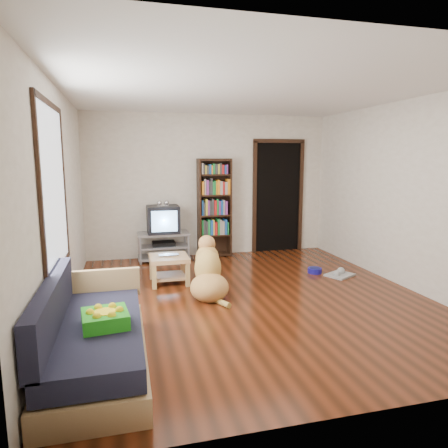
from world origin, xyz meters
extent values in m
plane|color=#56220E|center=(0.00, 0.00, 0.00)|extent=(5.00, 5.00, 0.00)
plane|color=white|center=(0.00, 0.00, 2.60)|extent=(5.00, 5.00, 0.00)
plane|color=silver|center=(0.00, 2.50, 1.30)|extent=(4.50, 0.00, 4.50)
plane|color=silver|center=(0.00, -2.50, 1.30)|extent=(4.50, 0.00, 4.50)
plane|color=silver|center=(-2.25, 0.00, 1.30)|extent=(0.00, 5.00, 5.00)
plane|color=silver|center=(2.25, 0.00, 1.30)|extent=(0.00, 5.00, 5.00)
cube|color=#1D9E1D|center=(-1.75, -1.48, 0.48)|extent=(0.41, 0.41, 0.12)
imported|color=silver|center=(-0.96, 0.86, 0.41)|extent=(0.29, 0.18, 0.02)
cylinder|color=navy|center=(1.34, 0.84, 0.04)|extent=(0.22, 0.22, 0.08)
cube|color=#989898|center=(1.64, 0.59, 0.01)|extent=(0.50, 0.47, 0.03)
cube|color=white|center=(-2.23, -0.50, 1.50)|extent=(0.02, 1.30, 1.60)
cube|color=black|center=(-2.23, -0.50, 2.32)|extent=(0.03, 1.42, 0.06)
cube|color=black|center=(-2.23, -0.50, 0.68)|extent=(0.03, 1.42, 0.06)
cube|color=black|center=(-2.23, -1.20, 1.50)|extent=(0.03, 0.06, 1.70)
cube|color=black|center=(-2.23, 0.20, 1.50)|extent=(0.03, 0.06, 1.70)
cube|color=black|center=(1.35, 2.48, 1.05)|extent=(0.90, 0.02, 2.10)
cube|color=black|center=(0.87, 2.47, 1.05)|extent=(0.07, 0.05, 2.14)
cube|color=black|center=(1.83, 2.47, 1.05)|extent=(0.07, 0.05, 2.14)
cube|color=black|center=(1.35, 2.47, 2.13)|extent=(1.03, 0.05, 0.07)
cube|color=#99999E|center=(-0.90, 2.25, 0.48)|extent=(0.90, 0.45, 0.04)
cube|color=#99999E|center=(-0.90, 2.25, 0.25)|extent=(0.86, 0.42, 0.03)
cube|color=#99999E|center=(-0.90, 2.25, 0.06)|extent=(0.90, 0.45, 0.04)
cylinder|color=#99999E|center=(-1.32, 2.05, 0.25)|extent=(0.04, 0.04, 0.50)
cylinder|color=#99999E|center=(-0.48, 2.05, 0.25)|extent=(0.04, 0.04, 0.50)
cylinder|color=#99999E|center=(-1.32, 2.45, 0.25)|extent=(0.04, 0.04, 0.50)
cylinder|color=#99999E|center=(-0.48, 2.45, 0.25)|extent=(0.04, 0.04, 0.50)
cube|color=black|center=(-0.90, 2.25, 0.30)|extent=(0.40, 0.30, 0.07)
cube|color=black|center=(-0.90, 2.25, 0.74)|extent=(0.55, 0.48, 0.48)
cube|color=black|center=(-0.90, 2.45, 0.74)|extent=(0.40, 0.14, 0.36)
cube|color=#8CBFF2|center=(-0.90, 2.00, 0.74)|extent=(0.44, 0.02, 0.36)
cube|color=silver|center=(-0.90, 2.20, 0.99)|extent=(0.20, 0.07, 0.02)
sphere|color=silver|center=(-0.96, 2.20, 1.04)|extent=(0.09, 0.09, 0.09)
sphere|color=silver|center=(-0.84, 2.20, 1.04)|extent=(0.09, 0.09, 0.09)
cube|color=black|center=(-0.23, 2.34, 0.90)|extent=(0.03, 0.30, 1.80)
cube|color=black|center=(0.34, 2.34, 0.90)|extent=(0.03, 0.30, 1.80)
cube|color=black|center=(0.05, 2.48, 0.90)|extent=(0.60, 0.02, 1.80)
cube|color=black|center=(0.05, 2.34, 0.03)|extent=(0.56, 0.28, 0.02)
cube|color=black|center=(0.05, 2.34, 0.40)|extent=(0.56, 0.28, 0.03)
cube|color=black|center=(0.05, 2.34, 0.77)|extent=(0.56, 0.28, 0.02)
cube|color=black|center=(0.05, 2.34, 1.14)|extent=(0.56, 0.28, 0.02)
cube|color=black|center=(0.05, 2.34, 1.51)|extent=(0.56, 0.28, 0.02)
cube|color=black|center=(0.05, 2.34, 1.77)|extent=(0.56, 0.28, 0.02)
cube|color=tan|center=(-1.83, -1.40, 0.11)|extent=(0.80, 1.80, 0.22)
cube|color=#1E1E2D|center=(-1.83, -1.40, 0.33)|extent=(0.74, 1.74, 0.18)
cube|color=#1E1E2D|center=(-2.17, -1.40, 0.60)|extent=(0.12, 1.74, 0.40)
cube|color=tan|center=(-1.83, -0.54, 0.50)|extent=(0.80, 0.06, 0.30)
cube|color=tan|center=(-0.96, 0.89, 0.37)|extent=(0.55, 0.55, 0.06)
cube|color=tan|center=(-0.96, 0.89, 0.10)|extent=(0.45, 0.45, 0.03)
cube|color=tan|center=(-1.19, 0.66, 0.17)|extent=(0.06, 0.06, 0.34)
cube|color=tan|center=(-0.72, 0.66, 0.17)|extent=(0.06, 0.06, 0.34)
cube|color=tan|center=(-1.19, 1.13, 0.17)|extent=(0.06, 0.06, 0.34)
cube|color=tan|center=(-0.72, 1.13, 0.17)|extent=(0.06, 0.06, 0.34)
ellipsoid|color=tan|center=(-0.53, 0.08, 0.15)|extent=(0.56, 0.60, 0.37)
ellipsoid|color=tan|center=(-0.51, 0.27, 0.36)|extent=(0.40, 0.43, 0.49)
ellipsoid|color=tan|center=(-0.50, 0.37, 0.47)|extent=(0.35, 0.32, 0.35)
ellipsoid|color=tan|center=(-0.49, 0.43, 0.66)|extent=(0.26, 0.28, 0.22)
ellipsoid|color=tan|center=(-0.48, 0.55, 0.64)|extent=(0.12, 0.20, 0.09)
sphere|color=black|center=(-0.47, 0.64, 0.64)|extent=(0.04, 0.04, 0.04)
ellipsoid|color=tan|center=(-0.58, 0.40, 0.65)|extent=(0.06, 0.08, 0.15)
ellipsoid|color=tan|center=(-0.41, 0.38, 0.65)|extent=(0.06, 0.08, 0.15)
cylinder|color=tan|center=(-0.56, 0.48, 0.20)|extent=(0.09, 0.13, 0.40)
cylinder|color=#BB7748|center=(-0.41, 0.46, 0.20)|extent=(0.09, 0.13, 0.40)
sphere|color=#C6804C|center=(-0.56, 0.53, 0.02)|extent=(0.10, 0.10, 0.10)
sphere|color=tan|center=(-0.40, 0.51, 0.02)|extent=(0.10, 0.10, 0.10)
cylinder|color=tan|center=(-0.44, -0.15, 0.03)|extent=(0.20, 0.35, 0.08)
camera|label=1|loc=(-1.56, -4.76, 1.79)|focal=32.00mm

